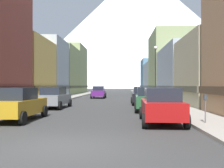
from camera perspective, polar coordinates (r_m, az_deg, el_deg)
The scene contains 26 objects.
ground_plane at distance 8.42m, azimuth -10.67°, elevation -13.39°, with size 400.00×400.00×0.00m, color #323232.
sidewalk_left at distance 43.78m, azimuth -8.51°, elevation -2.69°, with size 2.50×100.00×0.15m, color gray.
sidewalk_right at distance 43.26m, azimuth 8.01°, elevation -2.72°, with size 2.50×100.00×0.15m, color gray.
storefront_left_2 at distance 35.16m, azimuth -21.73°, elevation 2.69°, with size 10.07×9.56×7.73m.
storefront_left_3 at distance 43.64m, azimuth -16.18°, elevation 3.10°, with size 9.03×8.66×9.28m.
storefront_left_4 at distance 53.70m, azimuth -12.17°, elevation 2.63°, with size 8.14×11.48×9.61m.
storefront_left_5 at distance 65.46m, azimuth -9.36°, elevation 2.96°, with size 7.70×12.22×11.59m.
storefront_right_1 at distance 25.58m, azimuth 22.53°, elevation 2.36°, with size 6.75×9.19×6.40m.
storefront_right_2 at distance 36.96m, azimuth 16.81°, elevation 2.08°, with size 7.66×13.45×7.13m.
storefront_right_3 at distance 50.39m, azimuth 12.87°, elevation 4.00°, with size 7.68×12.67×11.71m.
storefront_right_4 at distance 63.07m, azimuth 11.31°, elevation 1.13°, with size 9.08×12.67×7.21m.
storefront_right_5 at distance 74.68m, azimuth 10.33°, elevation 1.64°, with size 10.26×9.48×9.15m.
car_left_0 at distance 14.98m, azimuth -19.95°, elevation -4.14°, with size 2.13×4.43×1.78m.
car_left_1 at distance 22.19m, azimuth -12.56°, elevation -2.89°, with size 2.20×4.46×1.78m.
car_right_0 at distance 13.27m, azimuth 10.75°, elevation -4.65°, with size 2.20×4.46×1.78m.
car_right_1 at distance 19.50m, azimuth 7.97°, elevation -3.26°, with size 2.23×4.48×1.78m.
car_right_2 at distance 25.90m, azimuth 6.52°, elevation -2.52°, with size 2.09×4.41×1.78m.
car_driving_0 at distance 38.89m, azimuth -2.92°, elevation -1.78°, with size 2.06×4.40×1.78m.
parking_meter_near at distance 13.03m, azimuth 19.76°, elevation -4.21°, with size 0.14×0.10×1.33m.
potted_plant_0 at distance 25.47m, azimuth 13.89°, elevation -2.93°, with size 0.67×0.67×0.99m.
potted_plant_1 at distance 27.12m, azimuth 13.16°, elevation -2.73°, with size 0.67×0.67×1.04m.
potted_plant_2 at distance 25.62m, azimuth -18.03°, elevation -2.95°, with size 0.66×0.66×1.04m.
pedestrian_0 at distance 20.69m, azimuth 14.52°, elevation -3.23°, with size 0.36×0.36×1.52m.
pedestrian_1 at distance 34.67m, azimuth -11.34°, elevation -2.04°, with size 0.36×0.36×1.53m.
streetlamp_right at distance 27.54m, azimuth 9.51°, elevation 4.04°, with size 0.36×0.36×5.86m.
mountain_backdrop at distance 275.29m, azimuth 6.14°, elevation 12.31°, with size 244.90×244.90×123.90m, color silver.
Camera 1 is at (1.81, -7.99, 1.91)m, focal length 41.76 mm.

